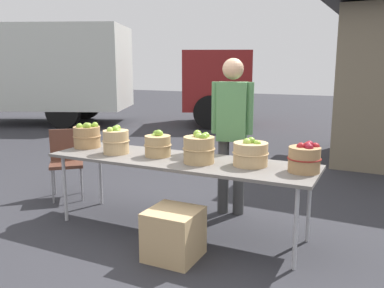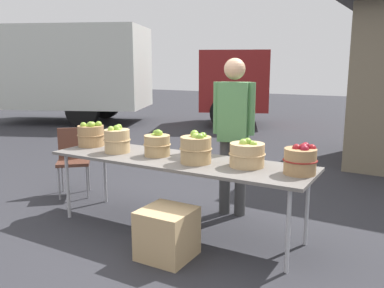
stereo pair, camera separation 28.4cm
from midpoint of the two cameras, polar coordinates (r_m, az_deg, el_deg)
ground_plane at (r=4.24m, az=-3.78°, el=-12.09°), size 40.00×40.00×0.00m
market_table at (r=4.01m, az=-3.91°, el=-2.67°), size 2.70×0.76×0.75m
apple_basket_green_0 at (r=4.73m, az=-16.31°, el=1.12°), size 0.31×0.31×0.29m
apple_basket_green_1 at (r=4.33m, az=-12.57°, el=0.46°), size 0.29×0.29×0.30m
apple_basket_green_2 at (r=4.13m, az=-6.84°, el=-0.12°), size 0.28×0.28×0.27m
apple_basket_green_3 at (r=3.81m, az=-1.13°, el=-0.69°), size 0.31×0.31×0.31m
apple_basket_green_4 at (r=3.74m, az=6.14°, el=-1.33°), size 0.34×0.34×0.27m
apple_basket_red_0 at (r=3.59m, az=13.50°, el=-1.92°), size 0.29×0.29×0.27m
vendor_adult at (r=4.44m, az=3.86°, el=2.77°), size 0.45×0.29×1.74m
box_truck at (r=12.05m, az=-14.85°, el=9.88°), size 7.93×4.97×2.75m
folding_chair at (r=5.42m, az=-18.78°, el=-1.85°), size 0.56×0.56×0.86m
produce_crate at (r=3.61m, az=-4.90°, el=-12.58°), size 0.44×0.44×0.44m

